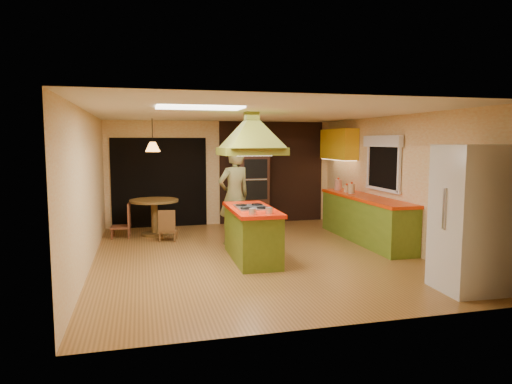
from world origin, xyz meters
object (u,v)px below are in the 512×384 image
object	(u,v)px
canister_large	(338,185)
wall_oven	(253,180)
refrigerator	(471,219)
dining_table	(154,210)
man	(234,196)
kitchen_island	(252,233)

from	to	relation	value
canister_large	wall_oven	bearing A→B (deg)	146.17
refrigerator	canister_large	world-z (taller)	refrigerator
dining_table	canister_large	xyz separation A→B (m)	(4.06, -0.46, 0.49)
wall_oven	man	bearing A→B (deg)	-109.95
man	wall_oven	bearing A→B (deg)	-134.45
kitchen_island	refrigerator	distance (m)	3.42
wall_oven	kitchen_island	bearing A→B (deg)	-100.40
man	refrigerator	size ratio (longest dim) A/B	0.96
wall_oven	canister_large	world-z (taller)	wall_oven
dining_table	man	bearing A→B (deg)	-40.14
man	canister_large	distance (m)	2.69
man	wall_oven	world-z (taller)	wall_oven
refrigerator	canister_large	size ratio (longest dim) A/B	8.24
wall_oven	dining_table	bearing A→B (deg)	-160.02
man	wall_oven	distance (m)	2.13
canister_large	kitchen_island	bearing A→B (deg)	-140.86
man	canister_large	xyz separation A→B (m)	(2.56, 0.80, 0.09)
refrigerator	dining_table	size ratio (longest dim) A/B	1.90
man	canister_large	world-z (taller)	man
kitchen_island	canister_large	distance (m)	3.29
man	refrigerator	xyz separation A→B (m)	(2.51, -3.56, 0.04)
man	dining_table	world-z (taller)	man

